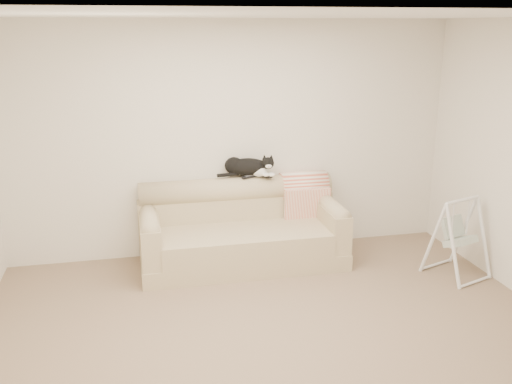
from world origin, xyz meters
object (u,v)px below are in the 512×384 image
(remote_a, at_px, (249,176))
(tuxedo_cat, at_px, (248,167))
(remote_b, at_px, (265,176))
(sofa, at_px, (241,232))
(baby_swing, at_px, (458,237))

(remote_a, height_order, tuxedo_cat, tuxedo_cat)
(remote_a, xyz_separation_m, tuxedo_cat, (-0.01, 0.03, 0.11))
(remote_b, height_order, tuxedo_cat, tuxedo_cat)
(sofa, height_order, baby_swing, sofa)
(remote_b, bearing_deg, baby_swing, -30.03)
(remote_a, distance_m, baby_swing, 2.30)
(tuxedo_cat, height_order, baby_swing, tuxedo_cat)
(remote_a, bearing_deg, remote_b, -5.73)
(remote_b, relative_size, tuxedo_cat, 0.24)
(sofa, distance_m, remote_b, 0.67)
(sofa, xyz_separation_m, baby_swing, (2.13, -0.83, 0.07))
(remote_a, bearing_deg, sofa, -121.69)
(remote_b, distance_m, tuxedo_cat, 0.22)
(sofa, distance_m, tuxedo_cat, 0.73)
(tuxedo_cat, xyz_separation_m, baby_swing, (1.99, -1.09, -0.60))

